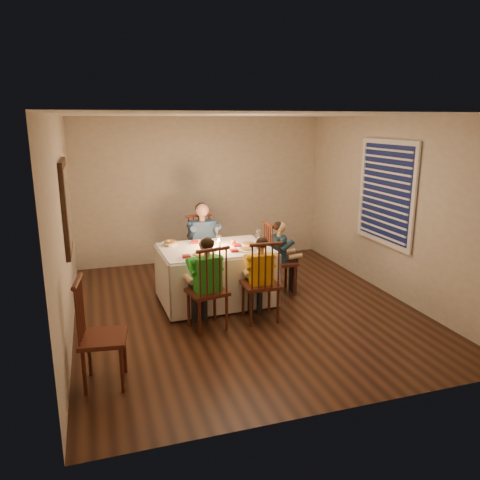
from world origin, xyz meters
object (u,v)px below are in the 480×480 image
object	(u,v)px
child_green	(208,328)
child_yellow	(260,319)
chair_near_right	(260,319)
adult	(204,283)
chair_end	(279,292)
dining_table	(215,263)
chair_near_left	(208,328)
chair_extra	(107,383)
chair_adult	(204,283)
child_teal	(279,292)
serving_bowl	(171,244)

from	to	relation	value
child_green	child_yellow	bearing A→B (deg)	172.66
chair_near_right	adult	distance (m)	1.64
child_yellow	chair_end	bearing A→B (deg)	-124.22
dining_table	chair_end	size ratio (longest dim) A/B	1.44
chair_near_left	chair_extra	distance (m)	1.57
chair_adult	dining_table	bearing A→B (deg)	-95.09
chair_extra	adult	xyz separation A→B (m)	(1.60, 2.58, 0.00)
chair_adult	adult	distance (m)	0.00
chair_end	child_teal	xyz separation A→B (m)	(0.00, 0.00, 0.00)
child_teal	adult	bearing A→B (deg)	54.77
chair_end	chair_near_left	bearing A→B (deg)	125.55
chair_adult	serving_bowl	size ratio (longest dim) A/B	5.02
chair_end	adult	world-z (taller)	adult
dining_table	child_teal	distance (m)	1.16
child_teal	serving_bowl	distance (m)	1.81
chair_near_left	child_green	xyz separation A→B (m)	(0.00, 0.00, 0.00)
child_yellow	dining_table	bearing A→B (deg)	-61.47
child_teal	chair_end	bearing A→B (deg)	0.00
chair_adult	child_teal	size ratio (longest dim) A/B	0.99
chair_extra	serving_bowl	xyz separation A→B (m)	(1.01, 2.07, 0.83)
dining_table	child_teal	bearing A→B (deg)	0.99
chair_adult	chair_near_left	distance (m)	1.68
child_yellow	adult	bearing A→B (deg)	-74.59
child_green	child_yellow	distance (m)	0.72
dining_table	chair_end	distance (m)	1.16
serving_bowl	child_teal	bearing A→B (deg)	-8.74
chair_near_right	child_teal	distance (m)	1.04
adult	chair_extra	bearing A→B (deg)	-125.95
chair_end	child_yellow	size ratio (longest dim) A/B	0.98
dining_table	child_green	bearing A→B (deg)	-113.22
chair_adult	chair_end	xyz separation A→B (m)	(1.00, -0.75, 0.00)
chair_extra	chair_near_right	bearing A→B (deg)	-55.99
chair_adult	adult	bearing A→B (deg)	-4.14
child_teal	serving_bowl	bearing A→B (deg)	83.15
child_green	child_teal	size ratio (longest dim) A/B	1.07
chair_end	adult	distance (m)	1.25
chair_extra	serving_bowl	size ratio (longest dim) A/B	5.08
adult	chair_near_left	bearing A→B (deg)	-105.74
dining_table	chair_extra	world-z (taller)	dining_table
chair_extra	adult	size ratio (longest dim) A/B	0.85
dining_table	child_green	distance (m)	1.06
chair_adult	chair_near_right	bearing A→B (deg)	-80.75
child_teal	serving_bowl	xyz separation A→B (m)	(-1.59, 0.24, 0.83)
chair_adult	chair_near_left	xyz separation A→B (m)	(-0.34, -1.64, 0.00)
adult	child_yellow	size ratio (longest dim) A/B	1.16
dining_table	chair_near_left	xyz separation A→B (m)	(-0.32, -0.84, -0.57)
child_green	serving_bowl	world-z (taller)	serving_bowl
chair_near_left	child_yellow	world-z (taller)	child_yellow
child_green	chair_adult	bearing A→B (deg)	-112.65
chair_adult	chair_end	world-z (taller)	same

